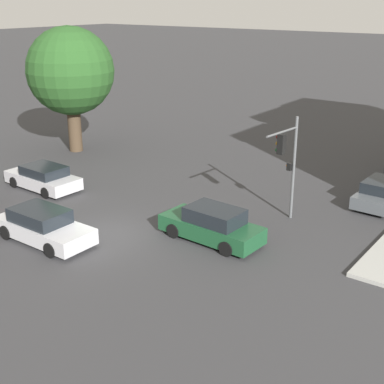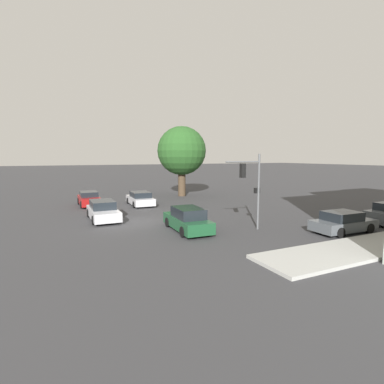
{
  "view_description": "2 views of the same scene",
  "coord_description": "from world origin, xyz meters",
  "px_view_note": "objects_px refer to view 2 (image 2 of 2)",
  "views": [
    {
      "loc": [
        16.07,
        -15.11,
        9.92
      ],
      "look_at": [
        1.99,
        3.94,
        1.31
      ],
      "focal_mm": 50.0,
      "sensor_mm": 36.0,
      "label": 1
    },
    {
      "loc": [
        21.36,
        -5.38,
        4.77
      ],
      "look_at": [
        3.02,
        3.29,
        2.34
      ],
      "focal_mm": 28.0,
      "sensor_mm": 36.0,
      "label": 2
    }
  ],
  "objects_px": {
    "crossing_car_1": "(187,220)",
    "crossing_car_2": "(140,199)",
    "crossing_car_0": "(103,211)",
    "parked_car_0": "(343,222)",
    "crossing_car_3": "(89,199)",
    "street_tree": "(182,151)",
    "traffic_signal": "(250,181)"
  },
  "relations": [
    {
      "from": "crossing_car_1",
      "to": "crossing_car_2",
      "type": "relative_size",
      "value": 1.02
    },
    {
      "from": "crossing_car_0",
      "to": "parked_car_0",
      "type": "height_order",
      "value": "crossing_car_0"
    },
    {
      "from": "parked_car_0",
      "to": "crossing_car_3",
      "type": "bearing_deg",
      "value": 128.43
    },
    {
      "from": "crossing_car_3",
      "to": "crossing_car_1",
      "type": "bearing_deg",
      "value": 18.61
    },
    {
      "from": "street_tree",
      "to": "crossing_car_0",
      "type": "xyz_separation_m",
      "value": [
        9.92,
        -10.78,
        -4.7
      ]
    },
    {
      "from": "street_tree",
      "to": "parked_car_0",
      "type": "bearing_deg",
      "value": 6.35
    },
    {
      "from": "street_tree",
      "to": "crossing_car_1",
      "type": "bearing_deg",
      "value": -22.15
    },
    {
      "from": "street_tree",
      "to": "traffic_signal",
      "type": "bearing_deg",
      "value": -8.79
    },
    {
      "from": "street_tree",
      "to": "traffic_signal",
      "type": "xyz_separation_m",
      "value": [
        17.28,
        -2.67,
        -2.15
      ]
    },
    {
      "from": "crossing_car_0",
      "to": "crossing_car_1",
      "type": "bearing_deg",
      "value": 36.5
    },
    {
      "from": "street_tree",
      "to": "traffic_signal",
      "type": "relative_size",
      "value": 1.69
    },
    {
      "from": "traffic_signal",
      "to": "crossing_car_0",
      "type": "bearing_deg",
      "value": 52.75
    },
    {
      "from": "street_tree",
      "to": "parked_car_0",
      "type": "xyz_separation_m",
      "value": [
        20.33,
        2.26,
        -4.75
      ]
    },
    {
      "from": "street_tree",
      "to": "crossing_car_2",
      "type": "height_order",
      "value": "street_tree"
    },
    {
      "from": "crossing_car_0",
      "to": "crossing_car_2",
      "type": "bearing_deg",
      "value": 140.88
    },
    {
      "from": "crossing_car_1",
      "to": "parked_car_0",
      "type": "distance_m",
      "value": 9.8
    },
    {
      "from": "street_tree",
      "to": "crossing_car_2",
      "type": "bearing_deg",
      "value": -54.89
    },
    {
      "from": "street_tree",
      "to": "parked_car_0",
      "type": "height_order",
      "value": "street_tree"
    },
    {
      "from": "street_tree",
      "to": "crossing_car_3",
      "type": "height_order",
      "value": "street_tree"
    },
    {
      "from": "crossing_car_3",
      "to": "parked_car_0",
      "type": "bearing_deg",
      "value": 36.32
    },
    {
      "from": "street_tree",
      "to": "parked_car_0",
      "type": "relative_size",
      "value": 1.98
    },
    {
      "from": "traffic_signal",
      "to": "parked_car_0",
      "type": "bearing_deg",
      "value": -116.73
    },
    {
      "from": "street_tree",
      "to": "crossing_car_2",
      "type": "xyz_separation_m",
      "value": [
        4.5,
        -6.4,
        -4.75
      ]
    },
    {
      "from": "traffic_signal",
      "to": "crossing_car_1",
      "type": "bearing_deg",
      "value": 73.14
    },
    {
      "from": "crossing_car_1",
      "to": "parked_car_0",
      "type": "relative_size",
      "value": 1.11
    },
    {
      "from": "traffic_signal",
      "to": "street_tree",
      "type": "bearing_deg",
      "value": -3.84
    },
    {
      "from": "traffic_signal",
      "to": "crossing_car_3",
      "type": "distance_m",
      "value": 16.97
    },
    {
      "from": "crossing_car_2",
      "to": "traffic_signal",
      "type": "bearing_deg",
      "value": -162.05
    },
    {
      "from": "traffic_signal",
      "to": "crossing_car_1",
      "type": "relative_size",
      "value": 1.06
    },
    {
      "from": "crossing_car_1",
      "to": "street_tree",
      "type": "bearing_deg",
      "value": -19.66
    },
    {
      "from": "crossing_car_0",
      "to": "parked_car_0",
      "type": "relative_size",
      "value": 1.13
    },
    {
      "from": "crossing_car_1",
      "to": "crossing_car_2",
      "type": "bearing_deg",
      "value": 2.37
    }
  ]
}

